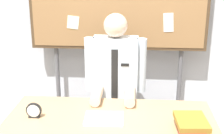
{
  "coord_description": "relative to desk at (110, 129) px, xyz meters",
  "views": [
    {
      "loc": [
        0.18,
        -2.21,
        1.86
      ],
      "look_at": [
        0.0,
        0.17,
        1.07
      ],
      "focal_mm": 52.51,
      "sensor_mm": 36.0,
      "label": 1
    }
  ],
  "objects": [
    {
      "name": "back_wall",
      "position": [
        0.0,
        1.14,
        0.72
      ],
      "size": [
        6.4,
        0.08,
        2.7
      ],
      "primitive_type": "cube",
      "color": "silver",
      "rests_on": "ground_plane"
    },
    {
      "name": "bulletin_board",
      "position": [
        0.0,
        0.94,
        0.87
      ],
      "size": [
        1.73,
        0.09,
        2.03
      ],
      "color": "#4C3823",
      "rests_on": "ground_plane"
    },
    {
      "name": "desk_clock",
      "position": [
        -0.58,
        -0.03,
        0.14
      ],
      "size": [
        0.12,
        0.04,
        0.12
      ],
      "color": "black",
      "rests_on": "desk"
    },
    {
      "name": "desk",
      "position": [
        0.0,
        0.0,
        0.0
      ],
      "size": [
        1.57,
        0.74,
        0.72
      ],
      "color": "tan",
      "rests_on": "ground_plane"
    },
    {
      "name": "person",
      "position": [
        0.0,
        0.57,
        0.03
      ],
      "size": [
        0.55,
        0.56,
        1.42
      ],
      "color": "#2D2D33",
      "rests_on": "ground_plane"
    },
    {
      "name": "book_stack",
      "position": [
        0.57,
        -0.16,
        0.14
      ],
      "size": [
        0.23,
        0.3,
        0.1
      ],
      "color": "#B22D2D",
      "rests_on": "desk"
    },
    {
      "name": "open_notebook",
      "position": [
        -0.04,
        -0.02,
        0.1
      ],
      "size": [
        0.3,
        0.24,
        0.01
      ],
      "primitive_type": "cube",
      "rotation": [
        0.0,
        0.0,
        0.04
      ],
      "color": "white",
      "rests_on": "desk"
    }
  ]
}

